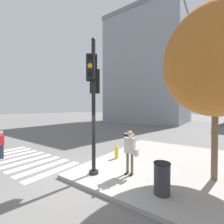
{
  "coord_description": "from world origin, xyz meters",
  "views": [
    {
      "loc": [
        4.63,
        -4.1,
        2.77
      ],
      "look_at": [
        1.07,
        1.05,
        2.62
      ],
      "focal_mm": 24.0,
      "sensor_mm": 36.0,
      "label": 1
    }
  ],
  "objects_px": {
    "traffic_signal_pole": "(93,93)",
    "fire_hydrant": "(117,152)",
    "pedestrian_distant": "(1,144)",
    "street_tree": "(216,62)",
    "trash_bin": "(162,178)",
    "person_photographer": "(130,148)"
  },
  "relations": [
    {
      "from": "traffic_signal_pole",
      "to": "fire_hydrant",
      "type": "relative_size",
      "value": 8.2
    },
    {
      "from": "traffic_signal_pole",
      "to": "trash_bin",
      "type": "relative_size",
      "value": 5.58
    },
    {
      "from": "street_tree",
      "to": "fire_hydrant",
      "type": "height_order",
      "value": "street_tree"
    },
    {
      "from": "traffic_signal_pole",
      "to": "pedestrian_distant",
      "type": "height_order",
      "value": "traffic_signal_pole"
    },
    {
      "from": "traffic_signal_pole",
      "to": "pedestrian_distant",
      "type": "xyz_separation_m",
      "value": [
        -5.68,
        -1.23,
        -2.57
      ]
    },
    {
      "from": "person_photographer",
      "to": "pedestrian_distant",
      "type": "xyz_separation_m",
      "value": [
        -6.92,
        -2.01,
        -0.37
      ]
    },
    {
      "from": "traffic_signal_pole",
      "to": "trash_bin",
      "type": "xyz_separation_m",
      "value": [
        2.69,
        0.11,
        -2.75
      ]
    },
    {
      "from": "traffic_signal_pole",
      "to": "fire_hydrant",
      "type": "height_order",
      "value": "traffic_signal_pole"
    },
    {
      "from": "street_tree",
      "to": "trash_bin",
      "type": "relative_size",
      "value": 6.52
    },
    {
      "from": "fire_hydrant",
      "to": "trash_bin",
      "type": "height_order",
      "value": "trash_bin"
    },
    {
      "from": "traffic_signal_pole",
      "to": "trash_bin",
      "type": "height_order",
      "value": "traffic_signal_pole"
    },
    {
      "from": "person_photographer",
      "to": "trash_bin",
      "type": "distance_m",
      "value": 1.7
    },
    {
      "from": "traffic_signal_pole",
      "to": "fire_hydrant",
      "type": "distance_m",
      "value": 3.59
    },
    {
      "from": "person_photographer",
      "to": "trash_bin",
      "type": "relative_size",
      "value": 1.79
    },
    {
      "from": "fire_hydrant",
      "to": "trash_bin",
      "type": "xyz_separation_m",
      "value": [
        2.93,
        -1.97,
        0.16
      ]
    },
    {
      "from": "street_tree",
      "to": "trash_bin",
      "type": "distance_m",
      "value": 4.54
    },
    {
      "from": "pedestrian_distant",
      "to": "street_tree",
      "type": "bearing_deg",
      "value": 19.24
    },
    {
      "from": "person_photographer",
      "to": "street_tree",
      "type": "xyz_separation_m",
      "value": [
        2.77,
        1.37,
        3.28
      ]
    },
    {
      "from": "street_tree",
      "to": "fire_hydrant",
      "type": "xyz_separation_m",
      "value": [
        -4.25,
        -0.07,
        -4.0
      ]
    },
    {
      "from": "pedestrian_distant",
      "to": "street_tree",
      "type": "xyz_separation_m",
      "value": [
        9.68,
        3.38,
        3.65
      ]
    },
    {
      "from": "pedestrian_distant",
      "to": "fire_hydrant",
      "type": "xyz_separation_m",
      "value": [
        5.44,
        3.31,
        -0.34
      ]
    },
    {
      "from": "traffic_signal_pole",
      "to": "trash_bin",
      "type": "bearing_deg",
      "value": 2.25
    }
  ]
}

